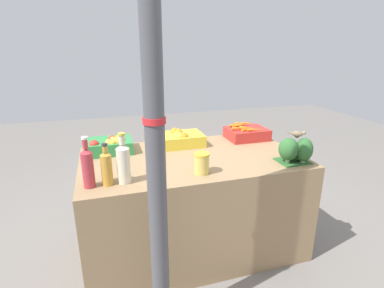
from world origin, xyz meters
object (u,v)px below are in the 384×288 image
at_px(carrot_crate, 246,133).
at_px(juice_bottle_cloudy, 123,162).
at_px(support_pole, 155,144).
at_px(juice_bottle_amber, 107,167).
at_px(apple_crate, 110,145).
at_px(sparrow_bird, 298,134).
at_px(broccoli_pile, 295,150).
at_px(orange_crate, 182,139).
at_px(juice_bottle_ruby, 88,167).
at_px(pickle_jar, 202,163).

distance_m(carrot_crate, juice_bottle_cloudy, 1.28).
distance_m(support_pole, carrot_crate, 1.45).
bearing_deg(juice_bottle_cloudy, juice_bottle_amber, 180.00).
distance_m(apple_crate, juice_bottle_amber, 0.60).
bearing_deg(juice_bottle_cloudy, sparrow_bird, -1.05).
xyz_separation_m(juice_bottle_amber, juice_bottle_cloudy, (0.10, 0.00, 0.02)).
height_order(apple_crate, broccoli_pile, broccoli_pile).
distance_m(apple_crate, juice_bottle_cloudy, 0.60).
distance_m(support_pole, broccoli_pile, 1.16).
bearing_deg(apple_crate, juice_bottle_cloudy, -84.33).
xyz_separation_m(support_pole, broccoli_pile, (1.06, 0.39, -0.27)).
bearing_deg(juice_bottle_amber, carrot_crate, 26.39).
xyz_separation_m(orange_crate, sparrow_bird, (0.67, -0.63, 0.16)).
xyz_separation_m(apple_crate, juice_bottle_amber, (-0.04, -0.60, 0.05)).
relative_size(apple_crate, juice_bottle_cloudy, 1.11).
height_order(broccoli_pile, juice_bottle_ruby, juice_bottle_ruby).
height_order(pickle_jar, sparrow_bird, sparrow_bird).
relative_size(apple_crate, orange_crate, 1.00).
xyz_separation_m(apple_crate, sparrow_bird, (1.25, -0.62, 0.16)).
bearing_deg(carrot_crate, sparrow_bird, -83.96).
relative_size(carrot_crate, juice_bottle_cloudy, 1.11).
relative_size(juice_bottle_ruby, juice_bottle_amber, 1.18).
xyz_separation_m(support_pole, juice_bottle_amber, (-0.23, 0.40, -0.25)).
height_order(apple_crate, orange_crate, same).
bearing_deg(juice_bottle_amber, juice_bottle_cloudy, 0.00).
distance_m(orange_crate, juice_bottle_amber, 0.87).
height_order(apple_crate, sparrow_bird, sparrow_bird).
xyz_separation_m(apple_crate, juice_bottle_cloudy, (0.06, -0.60, 0.07)).
xyz_separation_m(broccoli_pile, pickle_jar, (-0.69, 0.01, -0.02)).
xyz_separation_m(support_pole, orange_crate, (0.39, 1.01, -0.31)).
height_order(support_pole, juice_bottle_cloudy, support_pole).
relative_size(broccoli_pile, pickle_jar, 1.71).
height_order(orange_crate, juice_bottle_amber, juice_bottle_amber).
distance_m(apple_crate, pickle_jar, 0.82).
distance_m(orange_crate, carrot_crate, 0.60).
relative_size(orange_crate, juice_bottle_cloudy, 1.11).
height_order(orange_crate, sparrow_bird, sparrow_bird).
xyz_separation_m(support_pole, pickle_jar, (0.37, 0.40, -0.29)).
bearing_deg(pickle_jar, broccoli_pile, -0.42).
bearing_deg(orange_crate, support_pole, -111.40).
height_order(juice_bottle_amber, pickle_jar, juice_bottle_amber).
bearing_deg(apple_crate, juice_bottle_ruby, -103.59).
distance_m(support_pole, apple_crate, 1.06).
relative_size(support_pole, juice_bottle_ruby, 7.34).
bearing_deg(juice_bottle_cloudy, apple_crate, 95.67).
xyz_separation_m(juice_bottle_ruby, juice_bottle_amber, (0.10, 0.00, -0.02)).
distance_m(carrot_crate, juice_bottle_amber, 1.37).
bearing_deg(orange_crate, sparrow_bird, -43.15).
height_order(support_pole, apple_crate, support_pole).
relative_size(support_pole, apple_crate, 6.52).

